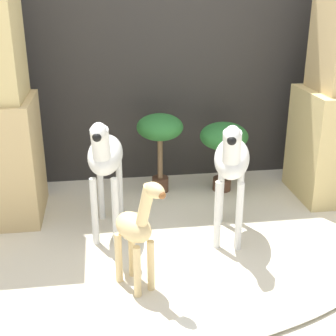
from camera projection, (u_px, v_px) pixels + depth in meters
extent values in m
plane|color=beige|center=(205.00, 288.00, 2.26)|extent=(14.00, 14.00, 0.00)
cube|color=#2D2B28|center=(163.00, 26.00, 3.22)|extent=(6.40, 0.08, 2.20)
cylinder|color=silver|center=(239.00, 217.00, 2.52)|extent=(0.04, 0.04, 0.40)
cylinder|color=silver|center=(218.00, 215.00, 2.54)|extent=(0.04, 0.04, 0.40)
cylinder|color=silver|center=(240.00, 194.00, 2.80)|extent=(0.04, 0.04, 0.40)
cylinder|color=silver|center=(221.00, 192.00, 2.82)|extent=(0.04, 0.04, 0.40)
ellipsoid|color=silver|center=(232.00, 158.00, 2.57)|extent=(0.31, 0.47, 0.19)
cylinder|color=silver|center=(232.00, 147.00, 2.35)|extent=(0.13, 0.17, 0.20)
ellipsoid|color=silver|center=(232.00, 135.00, 2.27)|extent=(0.13, 0.17, 0.09)
sphere|color=black|center=(232.00, 141.00, 2.21)|extent=(0.05, 0.05, 0.05)
cube|color=black|center=(232.00, 146.00, 2.35)|extent=(0.05, 0.09, 0.17)
cylinder|color=silver|center=(116.00, 211.00, 2.58)|extent=(0.04, 0.04, 0.40)
cylinder|color=silver|center=(95.00, 212.00, 2.58)|extent=(0.04, 0.04, 0.40)
cylinder|color=silver|center=(120.00, 189.00, 2.86)|extent=(0.04, 0.04, 0.40)
cylinder|color=silver|center=(101.00, 189.00, 2.86)|extent=(0.04, 0.04, 0.40)
ellipsoid|color=silver|center=(105.00, 154.00, 2.62)|extent=(0.24, 0.45, 0.19)
cylinder|color=silver|center=(101.00, 144.00, 2.40)|extent=(0.11, 0.16, 0.20)
ellipsoid|color=silver|center=(98.00, 132.00, 2.32)|extent=(0.10, 0.16, 0.09)
sphere|color=black|center=(97.00, 137.00, 2.26)|extent=(0.05, 0.05, 0.05)
cube|color=black|center=(100.00, 142.00, 2.40)|extent=(0.03, 0.08, 0.17)
cylinder|color=#E0C184|center=(151.00, 266.00, 2.20)|extent=(0.04, 0.04, 0.26)
cylinder|color=#E0C184|center=(137.00, 272.00, 2.15)|extent=(0.04, 0.04, 0.26)
cylinder|color=#E0C184|center=(132.00, 252.00, 2.31)|extent=(0.04, 0.04, 0.26)
cylinder|color=#E0C184|center=(119.00, 258.00, 2.26)|extent=(0.04, 0.04, 0.26)
ellipsoid|color=#E0C184|center=(133.00, 227.00, 2.16)|extent=(0.23, 0.26, 0.13)
cylinder|color=#E0C184|center=(145.00, 207.00, 2.05)|extent=(0.11, 0.13, 0.24)
ellipsoid|color=#E0C184|center=(155.00, 190.00, 1.96)|extent=(0.11, 0.13, 0.07)
sphere|color=brown|center=(162.00, 195.00, 1.92)|extent=(0.03, 0.03, 0.03)
cylinder|color=#513323|center=(160.00, 184.00, 3.30)|extent=(0.12, 0.12, 0.10)
cylinder|color=brown|center=(160.00, 159.00, 3.23)|extent=(0.04, 0.04, 0.28)
ellipsoid|color=#286B2D|center=(160.00, 127.00, 3.15)|extent=(0.32, 0.32, 0.17)
cylinder|color=#513323|center=(222.00, 184.00, 3.32)|extent=(0.13, 0.13, 0.09)
cylinder|color=brown|center=(223.00, 164.00, 3.27)|extent=(0.03, 0.03, 0.22)
ellipsoid|color=#286B2D|center=(224.00, 136.00, 3.19)|extent=(0.33, 0.33, 0.18)
ellipsoid|color=silver|center=(246.00, 318.00, 2.02)|extent=(1.18, 0.53, 0.04)
cone|color=white|center=(159.00, 336.00, 1.87)|extent=(0.09, 0.09, 0.05)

